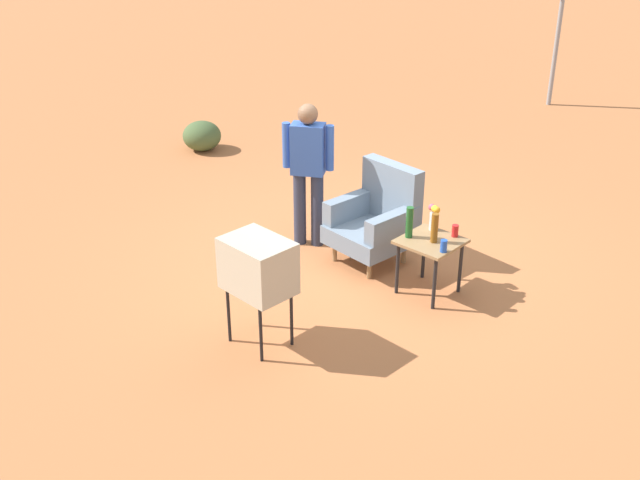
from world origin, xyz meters
The scene contains 12 objects.
ground_plane centered at (0.00, 0.00, 0.00)m, with size 60.00×60.00×0.00m, color #B76B3D.
armchair centered at (0.18, 0.14, 0.50)m, with size 0.84×0.85×1.06m.
side_table centered at (1.02, -0.08, 0.51)m, with size 0.56×0.56×0.59m.
tv_on_stand centered at (0.45, -1.84, 0.78)m, with size 0.62×0.47×1.03m.
person_standing centered at (-0.63, -0.08, 0.94)m, with size 0.50×0.38×1.64m.
road_sign centered at (-1.32, 6.98, 1.38)m, with size 0.33×0.33×2.44m.
bottle_tall_amber centered at (1.07, -0.09, 0.74)m, with size 0.07×0.07×0.30m, color brown.
bottle_wine_green centered at (0.82, -0.17, 0.75)m, with size 0.07×0.07×0.32m, color #1E5623.
soda_can_red centered at (1.15, 0.15, 0.65)m, with size 0.07×0.07×0.12m, color red.
soda_can_blue centered at (1.26, -0.20, 0.65)m, with size 0.07×0.07×0.12m, color blue.
flower_vase centered at (0.90, 0.14, 0.74)m, with size 0.15×0.10×0.27m.
shrub_near centered at (-4.02, 1.14, 0.22)m, with size 0.58×0.58×0.45m, color #475B33.
Camera 1 is at (4.76, -5.73, 3.88)m, focal length 42.63 mm.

